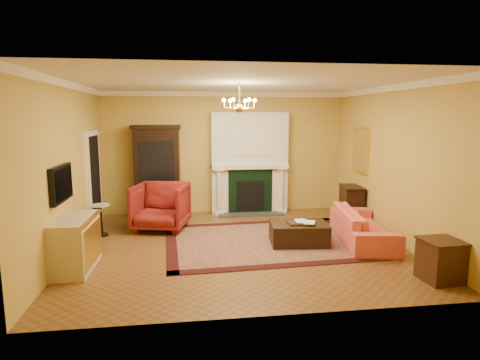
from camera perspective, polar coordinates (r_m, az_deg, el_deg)
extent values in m
cube|color=brown|center=(7.68, -0.09, -9.30)|extent=(6.00, 5.50, 0.02)
cube|color=silver|center=(7.31, -0.10, 13.78)|extent=(6.00, 5.50, 0.02)
cube|color=gold|center=(10.07, -2.19, 3.89)|extent=(6.00, 0.02, 3.00)
cube|color=gold|center=(4.66, 4.43, -2.23)|extent=(6.00, 0.02, 3.00)
cube|color=gold|center=(7.56, -23.34, 1.41)|extent=(0.02, 5.50, 3.00)
cube|color=gold|center=(8.30, 20.99, 2.17)|extent=(0.02, 5.50, 3.00)
cube|color=silver|center=(10.01, 1.34, 2.42)|extent=(1.90, 0.32, 2.50)
cube|color=silver|center=(9.79, 1.51, 5.79)|extent=(1.10, 0.01, 0.80)
cube|color=black|center=(9.95, 1.48, -1.71)|extent=(1.10, 0.02, 1.10)
cube|color=black|center=(9.96, 1.48, -2.28)|extent=(0.70, 0.02, 0.75)
cube|color=#333333|center=(9.94, 1.58, -4.83)|extent=(1.60, 0.50, 0.04)
cube|color=silver|center=(9.95, 1.39, 1.98)|extent=(1.90, 0.44, 0.10)
cylinder|color=silver|center=(9.84, -3.00, -1.60)|extent=(0.14, 0.14, 1.18)
cylinder|color=silver|center=(10.08, 5.87, -1.37)|extent=(0.14, 0.14, 1.18)
cube|color=white|center=(9.99, -2.21, 12.11)|extent=(6.00, 0.08, 0.12)
cube|color=white|center=(7.51, -23.67, 12.37)|extent=(0.08, 5.50, 0.12)
cube|color=white|center=(8.24, 21.26, 12.16)|extent=(0.08, 5.50, 0.12)
cube|color=white|center=(9.24, -20.08, 0.06)|extent=(0.08, 1.05, 2.10)
cube|color=black|center=(9.24, -19.86, -0.12)|extent=(0.02, 0.85, 1.95)
cube|color=black|center=(6.99, -24.09, -0.44)|extent=(0.08, 0.95, 0.58)
cube|color=black|center=(6.98, -23.73, -0.44)|extent=(0.01, 0.85, 0.48)
cube|color=yellow|center=(9.51, 16.80, 4.11)|extent=(0.05, 0.76, 1.05)
cube|color=white|center=(9.50, 16.65, 4.11)|extent=(0.01, 0.62, 0.90)
cylinder|color=gold|center=(7.30, -0.10, 12.14)|extent=(0.03, 0.03, 0.40)
sphere|color=gold|center=(7.29, -0.10, 10.17)|extent=(0.16, 0.16, 0.16)
sphere|color=#FFE5B2|center=(7.34, 2.11, 11.25)|extent=(0.07, 0.07, 0.07)
sphere|color=#FFE5B2|center=(7.55, 0.73, 11.20)|extent=(0.07, 0.07, 0.07)
sphere|color=#FFE5B2|center=(7.52, -1.43, 11.20)|extent=(0.07, 0.07, 0.07)
sphere|color=#FFE5B2|center=(7.26, -2.33, 11.27)|extent=(0.07, 0.07, 0.07)
sphere|color=#FFE5B2|center=(7.03, -0.98, 11.35)|extent=(0.07, 0.07, 0.07)
sphere|color=#FFE5B2|center=(7.07, 1.32, 11.34)|extent=(0.07, 0.07, 0.07)
cube|color=#3F0D19|center=(7.91, 3.62, -8.63)|extent=(3.94, 3.04, 0.02)
cube|color=black|center=(9.83, -11.65, 0.96)|extent=(1.07, 0.52, 2.11)
imported|color=maroon|center=(8.72, -11.21, -3.42)|extent=(1.28, 1.23, 1.10)
cylinder|color=black|center=(8.71, -19.04, -7.38)|extent=(0.25, 0.25, 0.04)
cylinder|color=black|center=(8.63, -19.15, -5.41)|extent=(0.05, 0.05, 0.58)
cylinder|color=silver|center=(8.56, -19.26, -3.41)|extent=(0.36, 0.36, 0.03)
cube|color=beige|center=(6.91, -22.38, -8.38)|extent=(0.56, 1.14, 0.84)
imported|color=#E85849|center=(8.13, 17.09, -5.49)|extent=(0.97, 2.22, 0.84)
cube|color=#34170E|center=(6.70, 26.64, -10.30)|extent=(0.55, 0.55, 0.59)
cube|color=black|center=(9.58, 15.53, -3.38)|extent=(0.51, 0.77, 0.80)
cube|color=black|center=(7.76, 8.33, -7.47)|extent=(1.13, 0.87, 0.39)
cube|color=black|center=(7.67, 8.50, -6.02)|extent=(0.46, 0.36, 0.03)
imported|color=gray|center=(7.61, 7.90, -4.91)|extent=(0.21, 0.05, 0.28)
imported|color=gray|center=(7.58, 9.06, -4.99)|extent=(0.20, 0.10, 0.28)
cylinder|color=gray|center=(9.86, -2.69, 2.46)|extent=(0.11, 0.11, 0.09)
cone|color=#0E330F|center=(9.83, -2.70, 3.73)|extent=(0.16, 0.16, 0.35)
cylinder|color=gray|center=(10.08, 5.45, 2.55)|extent=(0.10, 0.10, 0.08)
cone|color=#0E330F|center=(10.06, 5.47, 3.65)|extent=(0.15, 0.15, 0.31)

